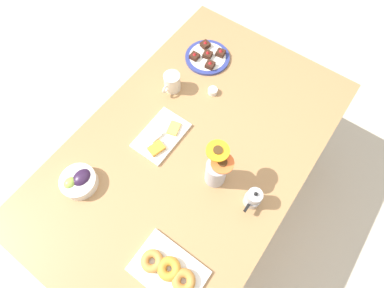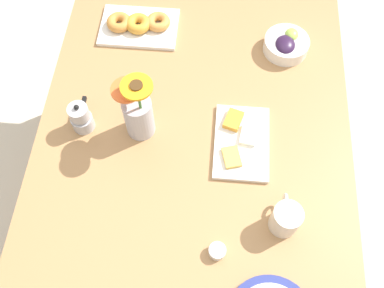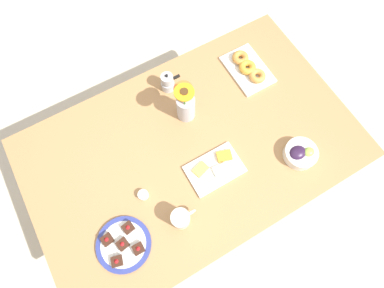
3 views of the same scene
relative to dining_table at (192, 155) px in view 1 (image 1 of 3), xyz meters
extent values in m
plane|color=beige|center=(0.00, 0.00, -0.65)|extent=(6.00, 6.00, 0.00)
cube|color=#A87A4C|center=(0.00, 0.00, 0.07)|extent=(1.60, 1.00, 0.04)
cube|color=#A87A4C|center=(-0.72, -0.42, -0.30)|extent=(0.07, 0.07, 0.70)
cube|color=#A87A4C|center=(0.72, -0.42, -0.30)|extent=(0.07, 0.07, 0.70)
cube|color=#A87A4C|center=(-0.72, 0.42, -0.30)|extent=(0.07, 0.07, 0.70)
cylinder|color=silver|center=(-0.22, -0.28, 0.13)|extent=(0.08, 0.08, 0.10)
cylinder|color=brown|center=(-0.22, -0.28, 0.18)|extent=(0.07, 0.07, 0.00)
torus|color=silver|center=(-0.16, -0.28, 0.13)|extent=(0.05, 0.01, 0.05)
cylinder|color=white|center=(0.43, -0.30, 0.11)|extent=(0.16, 0.16, 0.05)
ellipsoid|color=#2D1938|center=(0.41, -0.29, 0.13)|extent=(0.09, 0.07, 0.04)
ellipsoid|color=#9EC14C|center=(0.45, -0.31, 0.13)|extent=(0.05, 0.05, 0.04)
cube|color=white|center=(0.04, -0.15, 0.09)|extent=(0.26, 0.17, 0.01)
cube|color=#EFB74C|center=(-0.02, -0.12, 0.11)|extent=(0.08, 0.07, 0.01)
cube|color=white|center=(0.06, -0.17, 0.11)|extent=(0.08, 0.06, 0.02)
cube|color=orange|center=(0.11, -0.12, 0.11)|extent=(0.08, 0.07, 0.02)
cube|color=white|center=(0.48, 0.23, 0.09)|extent=(0.19, 0.28, 0.01)
torus|color=#CD873F|center=(0.49, 0.16, 0.12)|extent=(0.10, 0.10, 0.03)
torus|color=gold|center=(0.47, 0.23, 0.12)|extent=(0.12, 0.12, 0.04)
torus|color=#C78239|center=(0.48, 0.30, 0.12)|extent=(0.10, 0.10, 0.03)
cylinder|color=white|center=(-0.31, -0.10, 0.10)|extent=(0.05, 0.05, 0.03)
cylinder|color=#C68923|center=(-0.31, -0.10, 0.11)|extent=(0.04, 0.04, 0.01)
cylinder|color=navy|center=(-0.48, -0.25, 0.09)|extent=(0.24, 0.24, 0.01)
cylinder|color=white|center=(-0.48, -0.25, 0.09)|extent=(0.20, 0.20, 0.01)
cube|color=#381E14|center=(-0.53, -0.20, 0.11)|extent=(0.05, 0.05, 0.02)
cone|color=red|center=(-0.53, -0.20, 0.13)|extent=(0.02, 0.02, 0.01)
cube|color=#381E14|center=(-0.43, -0.20, 0.11)|extent=(0.05, 0.05, 0.02)
cone|color=red|center=(-0.43, -0.20, 0.13)|extent=(0.02, 0.02, 0.01)
cube|color=#381E14|center=(-0.53, -0.30, 0.11)|extent=(0.05, 0.05, 0.02)
cone|color=red|center=(-0.53, -0.30, 0.13)|extent=(0.02, 0.02, 0.01)
cube|color=#381E14|center=(-0.43, -0.30, 0.11)|extent=(0.04, 0.04, 0.02)
cone|color=red|center=(-0.43, -0.30, 0.13)|extent=(0.02, 0.02, 0.01)
cube|color=#381E14|center=(-0.48, -0.25, 0.11)|extent=(0.05, 0.05, 0.02)
cone|color=red|center=(-0.48, -0.25, 0.13)|extent=(0.02, 0.02, 0.01)
cylinder|color=#B2B2BC|center=(0.06, 0.17, 0.16)|extent=(0.09, 0.09, 0.15)
cylinder|color=#3D702D|center=(0.05, 0.15, 0.28)|extent=(0.01, 0.01, 0.10)
cylinder|color=orange|center=(0.05, 0.15, 0.34)|extent=(0.09, 0.09, 0.01)
cylinder|color=#472D14|center=(0.05, 0.15, 0.34)|extent=(0.04, 0.04, 0.01)
cylinder|color=#3D702D|center=(0.06, 0.19, 0.26)|extent=(0.01, 0.01, 0.06)
cylinder|color=orange|center=(0.06, 0.19, 0.30)|extent=(0.09, 0.09, 0.01)
cylinder|color=#472D14|center=(0.06, 0.19, 0.30)|extent=(0.04, 0.04, 0.01)
cylinder|color=#B7B7BC|center=(0.06, 0.35, 0.11)|extent=(0.07, 0.07, 0.05)
cylinder|color=#B7B7BC|center=(0.06, 0.35, 0.14)|extent=(0.05, 0.05, 0.01)
cylinder|color=#B7B7BC|center=(0.06, 0.35, 0.17)|extent=(0.06, 0.06, 0.04)
sphere|color=black|center=(0.06, 0.35, 0.20)|extent=(0.02, 0.02, 0.02)
cube|color=black|center=(0.11, 0.35, 0.15)|extent=(0.04, 0.01, 0.01)
camera|label=1|loc=(0.47, 0.34, 1.35)|focal=28.00mm
camera|label=2|loc=(-0.60, -0.05, 1.28)|focal=40.00mm
camera|label=3|loc=(-0.25, -0.44, 1.46)|focal=28.00mm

